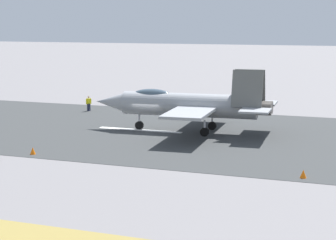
# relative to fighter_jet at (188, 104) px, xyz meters

# --- Properties ---
(ground_plane) EXTENTS (400.00, 400.00, 0.00)m
(ground_plane) POSITION_rel_fighter_jet_xyz_m (3.53, 0.64, -2.51)
(ground_plane) COLOR slate
(runway_strip) EXTENTS (240.00, 26.00, 0.02)m
(runway_strip) POSITION_rel_fighter_jet_xyz_m (3.51, 0.64, -2.50)
(runway_strip) COLOR #373939
(runway_strip) RESTS_ON ground
(fighter_jet) EXTENTS (16.57, 14.22, 5.71)m
(fighter_jet) POSITION_rel_fighter_jet_xyz_m (0.00, 0.00, 0.00)
(fighter_jet) COLOR gray
(fighter_jet) RESTS_ON ground
(crew_person) EXTENTS (0.45, 0.63, 1.68)m
(crew_person) POSITION_rel_fighter_jet_xyz_m (14.15, -8.19, -1.67)
(crew_person) COLOR #1E2338
(crew_person) RESTS_ON ground
(marker_cone_near) EXTENTS (0.44, 0.44, 0.55)m
(marker_cone_near) POSITION_rel_fighter_jet_xyz_m (-11.82, 12.63, -2.23)
(marker_cone_near) COLOR orange
(marker_cone_near) RESTS_ON ground
(marker_cone_mid) EXTENTS (0.44, 0.44, 0.55)m
(marker_cone_mid) POSITION_rel_fighter_jet_xyz_m (7.95, 12.63, -2.23)
(marker_cone_mid) COLOR orange
(marker_cone_mid) RESTS_ON ground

